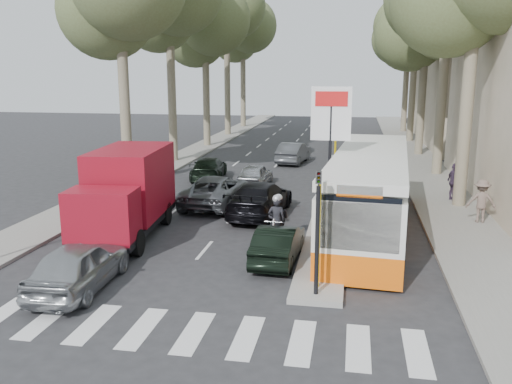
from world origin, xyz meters
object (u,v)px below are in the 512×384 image
(dark_hatchback, at_px, (278,243))
(motorcycle, at_px, (277,221))
(silver_hatchback, at_px, (79,266))
(red_truck, at_px, (127,191))
(city_bus, at_px, (370,190))

(dark_hatchback, distance_m, motorcycle, 1.90)
(motorcycle, bearing_deg, dark_hatchback, -79.25)
(silver_hatchback, bearing_deg, red_truck, -84.09)
(dark_hatchback, bearing_deg, motorcycle, -78.93)
(dark_hatchback, bearing_deg, city_bus, -125.58)
(dark_hatchback, relative_size, red_truck, 0.59)
(dark_hatchback, relative_size, city_bus, 0.30)
(dark_hatchback, distance_m, red_truck, 6.38)
(silver_hatchback, relative_size, motorcycle, 1.91)
(silver_hatchback, bearing_deg, city_bus, -140.83)
(city_bus, height_order, motorcycle, city_bus)
(red_truck, height_order, motorcycle, red_truck)
(dark_hatchback, bearing_deg, red_truck, -14.50)
(silver_hatchback, xyz_separation_m, city_bus, (8.30, 7.26, 0.96))
(silver_hatchback, distance_m, city_bus, 11.07)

